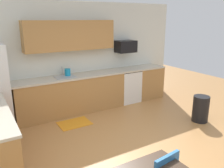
# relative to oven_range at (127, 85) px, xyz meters

# --- Properties ---
(ground_plane) EXTENTS (12.00, 12.00, 0.00)m
(ground_plane) POSITION_rel_oven_range_xyz_m (-1.28, -2.30, -0.46)
(ground_plane) COLOR #B77F47
(wall_back) EXTENTS (5.80, 0.10, 2.70)m
(wall_back) POSITION_rel_oven_range_xyz_m (-1.28, 0.35, 0.90)
(wall_back) COLOR silver
(wall_back) RESTS_ON ground
(cabinet_run_back) EXTENTS (2.73, 0.60, 0.90)m
(cabinet_run_back) POSITION_rel_oven_range_xyz_m (-1.66, -0.00, -0.01)
(cabinet_run_back) COLOR #AD7A42
(cabinet_run_back) RESTS_ON ground
(cabinet_run_back_right) EXTENTS (0.82, 0.60, 0.90)m
(cabinet_run_back_right) POSITION_rel_oven_range_xyz_m (0.71, -0.00, -0.01)
(cabinet_run_back_right) COLOR #AD7A42
(cabinet_run_back_right) RESTS_ON ground
(countertop_back) EXTENTS (4.80, 0.64, 0.04)m
(countertop_back) POSITION_rel_oven_range_xyz_m (-1.28, -0.00, 0.46)
(countertop_back) COLOR beige
(countertop_back) RESTS_ON cabinet_run_back
(upper_cabinets_back) EXTENTS (2.20, 0.34, 0.70)m
(upper_cabinets_back) POSITION_rel_oven_range_xyz_m (-1.58, 0.13, 1.44)
(upper_cabinets_back) COLOR #AD7A42
(oven_range) EXTENTS (0.60, 0.60, 0.91)m
(oven_range) POSITION_rel_oven_range_xyz_m (0.00, 0.00, 0.00)
(oven_range) COLOR white
(oven_range) RESTS_ON ground
(microwave) EXTENTS (0.54, 0.36, 0.32)m
(microwave) POSITION_rel_oven_range_xyz_m (-0.00, 0.10, 1.09)
(microwave) COLOR black
(sink_basin) EXTENTS (0.48, 0.40, 0.14)m
(sink_basin) POSITION_rel_oven_range_xyz_m (-1.81, -0.00, 0.42)
(sink_basin) COLOR #A5A8AD
(sink_basin) RESTS_ON countertop_back
(sink_faucet) EXTENTS (0.02, 0.02, 0.24)m
(sink_faucet) POSITION_rel_oven_range_xyz_m (-1.81, 0.18, 0.58)
(sink_faucet) COLOR #B2B5BA
(sink_faucet) RESTS_ON countertop_back
(trash_bin) EXTENTS (0.36, 0.36, 0.60)m
(trash_bin) POSITION_rel_oven_range_xyz_m (0.67, -2.00, -0.16)
(trash_bin) COLOR black
(trash_bin) RESTS_ON ground
(floor_mat) EXTENTS (0.70, 0.50, 0.01)m
(floor_mat) POSITION_rel_oven_range_xyz_m (-1.88, -0.65, -0.45)
(floor_mat) COLOR orange
(floor_mat) RESTS_ON ground
(kettle) EXTENTS (0.14, 0.14, 0.20)m
(kettle) POSITION_rel_oven_range_xyz_m (-1.72, 0.05, 0.56)
(kettle) COLOR #198CBF
(kettle) RESTS_ON countertop_back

